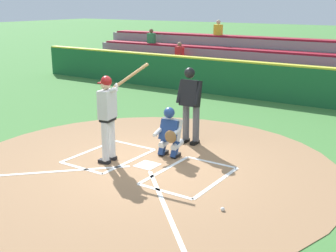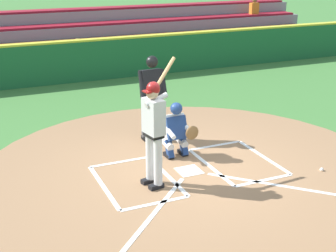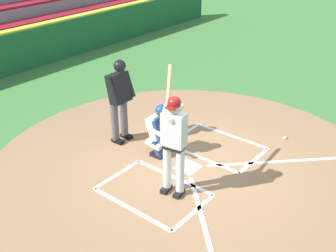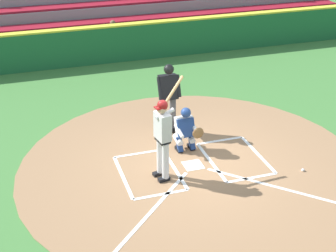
{
  "view_description": "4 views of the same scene",
  "coord_description": "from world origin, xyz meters",
  "px_view_note": "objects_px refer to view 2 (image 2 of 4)",
  "views": [
    {
      "loc": [
        -5.17,
        6.95,
        3.33
      ],
      "look_at": [
        -0.39,
        -0.21,
        0.88
      ],
      "focal_mm": 46.91,
      "sensor_mm": 36.0,
      "label": 1
    },
    {
      "loc": [
        3.63,
        7.3,
        3.83
      ],
      "look_at": [
        0.48,
        0.11,
        1.01
      ],
      "focal_mm": 51.37,
      "sensor_mm": 36.0,
      "label": 2
    },
    {
      "loc": [
        5.62,
        4.02,
        4.51
      ],
      "look_at": [
        0.45,
        -0.14,
        1.07
      ],
      "focal_mm": 44.44,
      "sensor_mm": 36.0,
      "label": 3
    },
    {
      "loc": [
        3.6,
        9.33,
        6.11
      ],
      "look_at": [
        0.43,
        -0.55,
        0.83
      ],
      "focal_mm": 54.33,
      "sensor_mm": 36.0,
      "label": 4
    }
  ],
  "objects_px": {
    "batter": "(154,126)",
    "plate_umpire": "(151,92)",
    "catcher": "(176,129)",
    "baseball": "(322,170)"
  },
  "relations": [
    {
      "from": "batter",
      "to": "baseball",
      "type": "distance_m",
      "value": 3.34
    },
    {
      "from": "plate_umpire",
      "to": "catcher",
      "type": "bearing_deg",
      "value": 95.95
    },
    {
      "from": "catcher",
      "to": "plate_umpire",
      "type": "bearing_deg",
      "value": -84.05
    },
    {
      "from": "batter",
      "to": "plate_umpire",
      "type": "distance_m",
      "value": 2.19
    },
    {
      "from": "catcher",
      "to": "baseball",
      "type": "height_order",
      "value": "catcher"
    },
    {
      "from": "catcher",
      "to": "plate_umpire",
      "type": "distance_m",
      "value": 1.15
    },
    {
      "from": "batter",
      "to": "plate_umpire",
      "type": "relative_size",
      "value": 1.14
    },
    {
      "from": "plate_umpire",
      "to": "baseball",
      "type": "xyz_separation_m",
      "value": [
        -2.3,
        2.78,
        -1.04
      ]
    },
    {
      "from": "batter",
      "to": "catcher",
      "type": "distance_m",
      "value": 1.44
    },
    {
      "from": "batter",
      "to": "plate_umpire",
      "type": "height_order",
      "value": "batter"
    }
  ]
}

